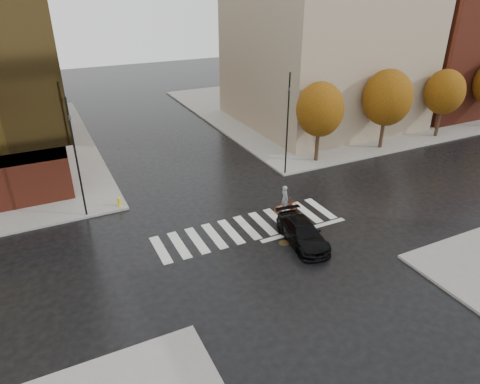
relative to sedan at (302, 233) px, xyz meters
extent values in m
plane|color=black|center=(-2.11, 2.38, -0.65)|extent=(120.00, 120.00, 0.00)
cube|color=gray|center=(18.89, 23.38, -0.58)|extent=(30.00, 30.00, 0.15)
cube|color=silver|center=(-2.11, 2.88, -0.65)|extent=(12.00, 3.00, 0.01)
cube|color=tan|center=(14.89, 19.38, 8.50)|extent=(16.00, 16.00, 18.00)
cube|color=maroon|center=(30.89, 18.38, 6.50)|extent=(14.00, 14.00, 14.00)
cylinder|color=#312015|center=(7.89, 9.78, 0.90)|extent=(0.32, 0.32, 2.80)
ellipsoid|color=#8B4E0D|center=(7.89, 9.78, 3.82)|extent=(3.80, 3.80, 4.37)
cylinder|color=#312015|center=(14.89, 9.78, 0.90)|extent=(0.32, 0.32, 2.80)
ellipsoid|color=#8B4E0D|center=(14.89, 9.78, 3.98)|extent=(4.20, 4.20, 4.83)
cylinder|color=#312015|center=(21.89, 9.78, 0.90)|extent=(0.32, 0.32, 2.80)
ellipsoid|color=#8B4E0D|center=(21.89, 9.78, 3.74)|extent=(3.60, 3.60, 4.14)
imported|color=black|center=(0.00, 0.00, 0.00)|extent=(2.39, 4.69, 1.30)
imported|color=#9E330E|center=(1.06, 3.53, -0.21)|extent=(1.71, 0.66, 0.89)
imported|color=gray|center=(0.96, 3.53, 0.37)|extent=(0.46, 0.67, 1.80)
cylinder|color=black|center=(-10.78, 8.68, 3.31)|extent=(0.12, 0.12, 7.63)
imported|color=black|center=(-10.78, 8.68, 6.08)|extent=(0.24, 0.22, 0.95)
cylinder|color=black|center=(4.19, 8.68, 3.36)|extent=(0.12, 0.12, 7.73)
imported|color=black|center=(4.19, 8.68, 6.17)|extent=(0.22, 0.24, 0.97)
cylinder|color=yellow|center=(-8.61, 8.88, -0.23)|extent=(0.22, 0.22, 0.54)
sphere|color=yellow|center=(-8.61, 8.88, 0.04)|extent=(0.23, 0.23, 0.23)
cylinder|color=#48391A|center=(-0.97, 0.38, -0.65)|extent=(0.81, 0.81, 0.01)
camera|label=1|loc=(-12.50, -17.22, 13.12)|focal=32.00mm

